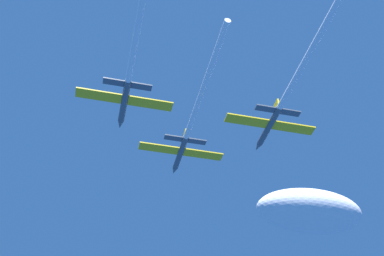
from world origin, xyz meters
TOP-DOWN VIEW (x-y plane):
  - jet_lead at (-0.64, -7.88)m, footprint 14.68×35.47m
  - jet_left_wing at (-11.74, -20.86)m, footprint 14.68×39.96m
  - jet_right_wing at (11.35, -21.49)m, footprint 14.68×40.49m
  - cloud_wispy at (36.16, 26.26)m, footprint 26.26×14.44m

SIDE VIEW (x-z plane):
  - jet_right_wing at x=11.35m, z-range -1.63..0.80m
  - jet_left_wing at x=-11.74m, z-range -0.86..1.57m
  - jet_lead at x=-0.64m, z-range -0.58..1.85m
  - cloud_wispy at x=36.16m, z-range 3.78..12.97m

